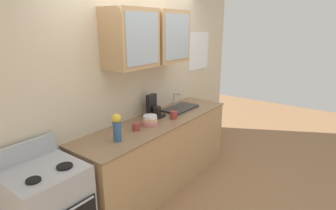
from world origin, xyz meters
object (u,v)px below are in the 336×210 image
Objects in this scene: vase at (117,127)px; coffee_maker at (154,108)px; cup_near_sink at (174,115)px; sink_faucet at (180,108)px; cup_near_bowls at (136,127)px; bowl_stack at (150,120)px.

vase reaches higher than coffee_maker.
cup_near_sink is at bearing -74.39° from coffee_maker.
vase is 0.92m from cup_near_sink.
cup_near_sink is (-0.39, -0.17, 0.03)m from sink_faucet.
cup_near_bowls is at bearing 168.82° from cup_near_sink.
vase is at bearing -175.49° from sink_faucet.
coffee_maker is at bearing 31.62° from bowl_stack.
cup_near_sink is 1.05× the size of cup_near_bowls.
cup_near_bowls is (-0.58, 0.11, -0.01)m from cup_near_sink.
sink_faucet is 2.92× the size of bowl_stack.
vase is 2.43× the size of cup_near_bowls.
sink_faucet is 4.50× the size of cup_near_bowls.
sink_faucet is 1.88× the size of coffee_maker.
cup_near_bowls is at bearing -162.86° from coffee_maker.
coffee_maker reaches higher than cup_near_bowls.
cup_near_sink is at bearing -156.95° from sink_faucet.
cup_near_sink reaches higher than cup_near_bowls.
coffee_maker is (-0.47, 0.10, 0.09)m from sink_faucet.
sink_faucet is 0.75m from bowl_stack.
cup_near_sink is (0.35, -0.10, -0.01)m from bowl_stack.
vase is 1.01× the size of coffee_maker.
bowl_stack is 0.33m from coffee_maker.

